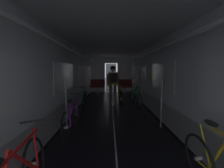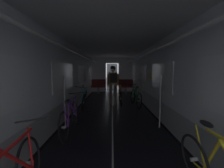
{
  "view_description": "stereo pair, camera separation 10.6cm",
  "coord_description": "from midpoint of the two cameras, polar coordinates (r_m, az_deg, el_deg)",
  "views": [
    {
      "loc": [
        -0.12,
        -1.88,
        1.54
      ],
      "look_at": [
        0.0,
        5.35,
        0.89
      ],
      "focal_mm": 24.37,
      "sensor_mm": 36.0,
      "label": 1
    },
    {
      "loc": [
        -0.01,
        -1.88,
        1.54
      ],
      "look_at": [
        0.0,
        5.35,
        0.89
      ],
      "focal_mm": 24.37,
      "sensor_mm": 36.0,
      "label": 2
    }
  ],
  "objects": [
    {
      "name": "bench_seat_far_left",
      "position": [
        10.04,
        -5.72,
        -0.42
      ],
      "size": [
        0.98,
        0.51,
        0.95
      ],
      "color": "gray",
      "rests_on": "ground"
    },
    {
      "name": "bicycle_green",
      "position": [
        6.6,
        8.39,
        -4.98
      ],
      "size": [
        0.46,
        1.69,
        0.95
      ],
      "color": "black",
      "rests_on": "ground"
    },
    {
      "name": "train_car_shell",
      "position": [
        5.48,
        -0.25,
        6.81
      ],
      "size": [
        3.14,
        12.34,
        2.57
      ],
      "color": "black",
      "rests_on": "ground"
    },
    {
      "name": "bench_seat_far_right",
      "position": [
        10.05,
        4.57,
        -0.4
      ],
      "size": [
        0.98,
        0.51,
        0.95
      ],
      "color": "gray",
      "rests_on": "ground"
    },
    {
      "name": "bicycle_purple",
      "position": [
        3.94,
        -15.53,
        -12.12
      ],
      "size": [
        0.44,
        1.69,
        0.95
      ],
      "color": "black",
      "rests_on": "ground"
    },
    {
      "name": "person_cyclist_aisle",
      "position": [
        6.58,
        -0.06,
        1.08
      ],
      "size": [
        0.55,
        0.42,
        1.73
      ],
      "color": "brown",
      "rests_on": "ground"
    },
    {
      "name": "bicycle_orange_in_aisle",
      "position": [
        6.94,
        2.68,
        -4.43
      ],
      "size": [
        0.44,
        1.69,
        0.94
      ],
      "color": "black",
      "rests_on": "ground"
    },
    {
      "name": "bicycle_teal",
      "position": [
        6.34,
        -10.88,
        -5.48
      ],
      "size": [
        0.44,
        1.7,
        0.96
      ],
      "color": "black",
      "rests_on": "ground"
    }
  ]
}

